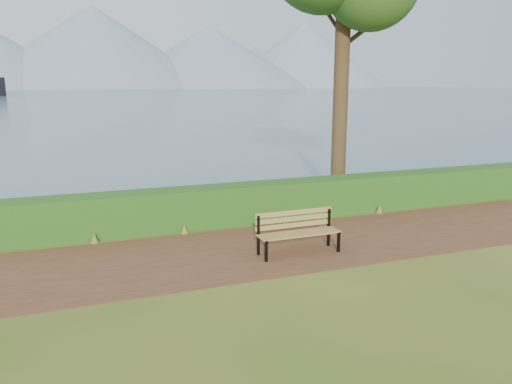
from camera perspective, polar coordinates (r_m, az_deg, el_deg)
name	(u,v)px	position (r m, az deg, el deg)	size (l,w,h in m)	color
ground	(256,255)	(10.78, 0.01, -7.18)	(140.00, 140.00, 0.00)	#3E5618
path	(251,250)	(11.05, -0.54, -6.67)	(40.00, 3.40, 0.01)	#542B1D
hedge	(221,205)	(13.01, -4.03, -1.50)	(32.00, 0.85, 1.00)	#184413
water	(73,91)	(269.56, -20.23, 10.78)	(700.00, 510.00, 0.00)	#425D6B
mountains	(54,51)	(416.30, -22.11, 14.73)	(585.00, 190.00, 70.00)	slate
bench	(297,229)	(10.81, 4.72, -4.25)	(1.82, 0.55, 0.91)	black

